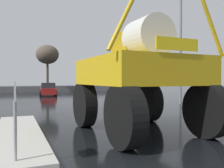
{
  "coord_description": "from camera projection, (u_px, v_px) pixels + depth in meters",
  "views": [
    {
      "loc": [
        -3.85,
        -1.31,
        1.91
      ],
      "look_at": [
        0.07,
        8.25,
        1.72
      ],
      "focal_mm": 38.53,
      "sensor_mm": 36.0,
      "label": 1
    }
  ],
  "objects": [
    {
      "name": "ground_plane",
      "position": [
        65.0,
        103.0,
        19.36
      ],
      "size": [
        120.0,
        120.0,
        0.0
      ],
      "primitive_type": "plane",
      "color": "black"
    },
    {
      "name": "median_island",
      "position": [
        19.0,
        134.0,
        8.11
      ],
      "size": [
        1.43,
        7.23,
        0.15
      ],
      "primitive_type": "cube",
      "color": "#B2AFA8",
      "rests_on": "ground"
    },
    {
      "name": "traffic_signal_near_right",
      "position": [
        154.0,
        65.0,
        14.44
      ],
      "size": [
        0.24,
        0.54,
        3.84
      ],
      "color": "slate",
      "rests_on": "ground"
    },
    {
      "name": "roadside_barrier",
      "position": [
        41.0,
        89.0,
        35.98
      ],
      "size": [
        27.64,
        0.24,
        0.9
      ],
      "primitive_type": "cube",
      "color": "#59595B",
      "rests_on": "ground"
    },
    {
      "name": "lane_arrow_sign",
      "position": [
        15.0,
        106.0,
        5.2
      ],
      "size": [
        0.07,
        0.6,
        1.74
      ],
      "color": "#99999E",
      "rests_on": "median_island"
    },
    {
      "name": "oversize_sprayer",
      "position": [
        139.0,
        76.0,
        8.72
      ],
      "size": [
        4.18,
        5.43,
        4.49
      ],
      "rotation": [
        0.0,
        0.0,
        1.61
      ],
      "color": "black",
      "rests_on": "ground"
    },
    {
      "name": "streetlight_near_right",
      "position": [
        182.0,
        39.0,
        18.54
      ],
      "size": [
        1.75,
        0.24,
        9.23
      ],
      "color": "slate",
      "rests_on": "ground"
    },
    {
      "name": "bare_tree_far_center",
      "position": [
        47.0,
        55.0,
        35.11
      ],
      "size": [
        3.28,
        3.28,
        6.95
      ],
      "color": "#473828",
      "rests_on": "ground"
    },
    {
      "name": "bare_tree_right",
      "position": [
        145.0,
        47.0,
        29.35
      ],
      "size": [
        3.35,
        3.35,
        7.34
      ],
      "color": "#473828",
      "rests_on": "ground"
    },
    {
      "name": "sedan_ahead",
      "position": [
        48.0,
        89.0,
        28.65
      ],
      "size": [
        2.14,
        4.22,
        1.52
      ],
      "rotation": [
        0.0,
        0.0,
        1.49
      ],
      "color": "maroon",
      "rests_on": "ground"
    }
  ]
}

